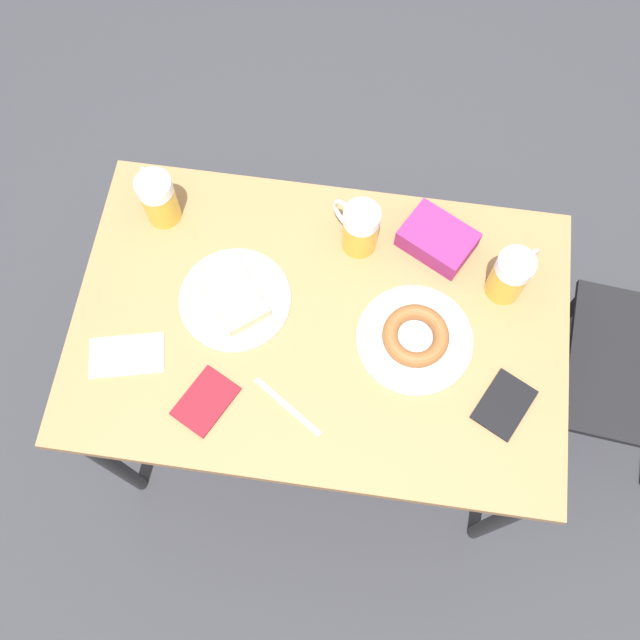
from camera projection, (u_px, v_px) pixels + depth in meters
The scene contains 12 objects.
ground_plane at pixel (320, 408), 2.17m from camera, with size 8.00×8.00×0.00m, color #333338.
table at pixel (320, 334), 1.57m from camera, with size 0.68×1.05×0.71m.
plate_with_cake at pixel (235, 298), 1.52m from camera, with size 0.24×0.24×0.04m.
plate_with_donut at pixel (415, 337), 1.48m from camera, with size 0.24×0.24×0.04m.
beer_mug_left at pixel (359, 228), 1.52m from camera, with size 0.10×0.11×0.13m.
beer_mug_center at pixel (158, 198), 1.55m from camera, with size 0.11×0.10×0.13m.
beer_mug_right at pixel (511, 275), 1.48m from camera, with size 0.11×0.10×0.13m.
napkin_folded at pixel (127, 355), 1.48m from camera, with size 0.12×0.17×0.00m.
fork at pixel (288, 407), 1.44m from camera, with size 0.11×0.15×0.00m.
passport_near_edge at pixel (205, 401), 1.44m from camera, with size 0.15×0.14×0.01m.
passport_far_edge at pixel (504, 405), 1.44m from camera, with size 0.15×0.14×0.01m.
blue_pouch at pixel (437, 239), 1.55m from camera, with size 0.17×0.19×0.05m.
Camera 1 is at (0.54, 0.08, 2.11)m, focal length 40.00 mm.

